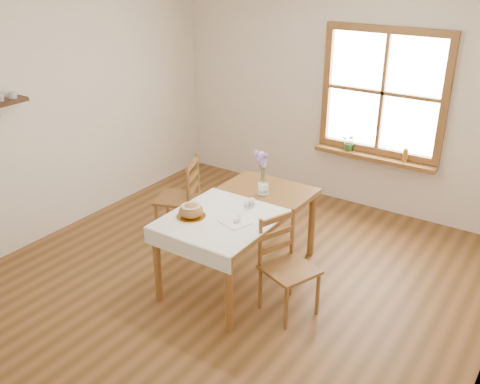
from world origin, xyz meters
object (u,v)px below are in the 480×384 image
object	(u,v)px
dining_table	(240,215)
chair_right	(290,268)
chair_left	(177,197)
flower_vase	(263,189)
bread_plate	(191,216)

from	to	relation	value
dining_table	chair_right	bearing A→B (deg)	-19.34
chair_right	chair_left	bearing A→B (deg)	92.97
dining_table	chair_left	world-z (taller)	chair_left
dining_table	chair_left	bearing A→B (deg)	163.12
chair_left	flower_vase	distance (m)	1.14
dining_table	chair_left	xyz separation A→B (m)	(-1.05, 0.32, -0.21)
dining_table	flower_vase	world-z (taller)	flower_vase
flower_vase	chair_left	bearing A→B (deg)	-178.29
chair_left	chair_right	bearing A→B (deg)	50.26
dining_table	flower_vase	size ratio (longest dim) A/B	14.34
chair_left	chair_right	xyz separation A→B (m)	(1.72, -0.55, -0.01)
chair_left	dining_table	bearing A→B (deg)	51.23
chair_left	chair_right	distance (m)	1.81
dining_table	chair_right	distance (m)	0.75
chair_right	bread_plate	xyz separation A→B (m)	(-0.90, -0.20, 0.32)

